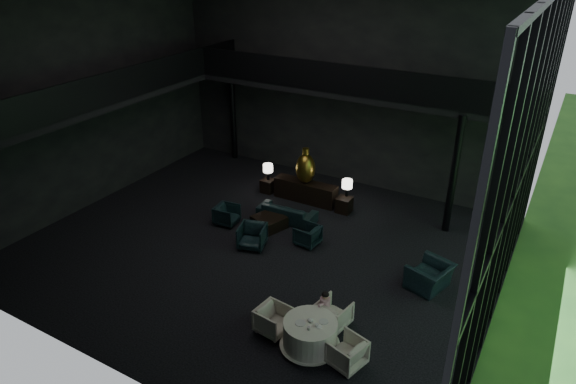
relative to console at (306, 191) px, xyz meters
The scene contains 34 objects.
floor 3.58m from the console, 85.44° to the right, with size 14.00×12.00×0.02m, color black.
wall_back 4.38m from the console, 83.43° to the left, with size 14.00×0.04×8.00m, color black.
wall_front 10.21m from the console, 88.30° to the right, with size 14.00×0.04×8.00m, color black.
wall_left 8.41m from the console, 152.16° to the right, with size 0.04×12.00×8.00m, color black.
curtain_wall 8.83m from the console, 26.12° to the right, with size 0.20×12.00×8.00m, color black, non-canonical shape.
mezzanine_left 7.64m from the console, 148.18° to the right, with size 2.00×12.00×0.25m, color black.
mezzanine_back 4.10m from the console, 48.56° to the left, with size 12.00×2.00×0.25m, color black.
railing_left 7.25m from the console, 143.06° to the right, with size 0.06×12.00×1.00m, color black.
railing_back 4.43m from the console, 19.45° to the left, with size 12.00×0.06×1.00m, color black.
column_nw 5.43m from the console, 155.47° to the left, with size 0.24×0.24×4.00m, color black.
column_ne 5.35m from the console, ahead, with size 0.24×0.24×4.00m, color black.
console is the anchor object (origin of this frame).
bronze_urn 0.95m from the console, 90.00° to the right, with size 0.71×0.71×1.33m.
side_table_left 1.61m from the console, behind, with size 0.47×0.47×0.51m, color black.
table_lamp_left 1.70m from the console, behind, with size 0.37×0.37×0.62m.
side_table_right 1.61m from the console, ahead, with size 0.50×0.50×0.55m, color black.
table_lamp_right 1.72m from the console, ahead, with size 0.37×0.37×0.62m.
sofa 1.61m from the console, 85.40° to the right, with size 2.01×0.59×0.79m, color black.
lounge_armchair_west 3.22m from the console, 118.01° to the right, with size 0.70×0.66×0.72m, color black.
lounge_armchair_east 3.03m from the console, 60.66° to the right, with size 0.65×0.61×0.67m, color black.
lounge_armchair_south 3.65m from the console, 89.14° to the right, with size 0.87×0.82×0.90m, color #14272A.
window_armchair 6.24m from the console, 28.38° to the right, with size 1.24×0.81×1.08m, color black.
coffee_table 2.36m from the console, 93.10° to the right, with size 0.93×0.93×0.41m, color black.
dining_table 7.66m from the console, 61.06° to the right, with size 1.45×1.45×0.75m.
dining_chair_north 6.87m from the console, 55.93° to the right, with size 0.73×0.69×0.76m, color beige.
dining_chair_east 8.23m from the console, 55.38° to the right, with size 0.74×0.69×0.76m, color #B8AE9F.
dining_chair_west 7.17m from the console, 68.22° to the right, with size 0.74×0.69×0.76m, color beige.
child 6.86m from the console, 57.87° to the right, with size 0.26×0.26×0.55m.
plate_a 7.70m from the console, 62.80° to the right, with size 0.25×0.25×0.02m, color white.
plate_b 7.65m from the console, 58.75° to the right, with size 0.22×0.22×0.02m, color white.
saucer 7.82m from the console, 59.66° to the right, with size 0.14×0.14×0.01m, color white.
coffee_cup 7.79m from the console, 60.02° to the right, with size 0.08×0.08×0.06m, color white.
cereal_bowl 7.63m from the console, 61.06° to the right, with size 0.14×0.14×0.07m, color white.
cream_pot 7.92m from the console, 61.40° to the right, with size 0.07×0.07×0.08m, color #99999E.
Camera 1 is at (7.63, -11.52, 8.75)m, focal length 32.00 mm.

